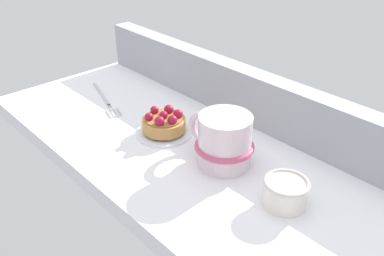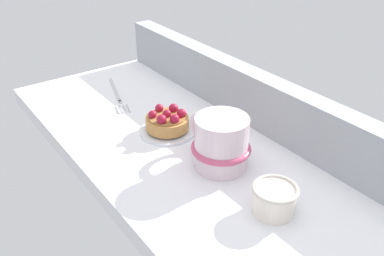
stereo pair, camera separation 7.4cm
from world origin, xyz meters
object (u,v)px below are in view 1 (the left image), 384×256
Objects in this scene: raspberry_tart at (164,122)px; coffee_mug at (223,141)px; sugar_bowl at (287,191)px; dessert_plate at (164,132)px; dessert_fork at (105,98)px.

raspberry_tart is 14.31cm from coffee_mug.
coffee_mug is at bearing 176.99° from sugar_bowl.
dessert_fork is at bearing -179.38° from dessert_plate.
dessert_fork is at bearing -179.30° from raspberry_tart.
raspberry_tart is 0.45× the size of dessert_fork.
coffee_mug is (14.14, 1.22, 1.85)cm from raspberry_tart.
dessert_plate is 2.07cm from raspberry_tart.
sugar_bowl is (27.72, 0.51, -0.23)cm from raspberry_tart.
dessert_plate is at bearing -146.17° from raspberry_tart.
dessert_plate is at bearing 0.62° from dessert_fork.
sugar_bowl is (47.77, 0.75, 1.99)cm from dessert_fork.
raspberry_tart is at bearing 0.70° from dessert_fork.
dessert_plate is 1.30× the size of raspberry_tart.
sugar_bowl is at bearing 1.05° from raspberry_tart.
dessert_plate is 0.59× the size of dessert_fork.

